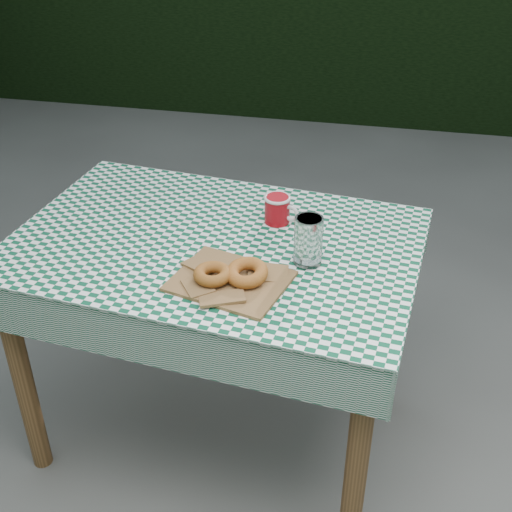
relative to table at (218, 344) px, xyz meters
The scene contains 8 objects.
ground 0.41m from the table, 17.75° to the left, with size 60.00×60.00×0.00m, color #4C4C47.
table is the anchor object (origin of this frame).
tablecloth 0.38m from the table, 90.00° to the right, with size 1.15×0.77×0.01m, color #0A452C.
paper_bag 0.44m from the table, 64.06° to the right, with size 0.28×0.23×0.02m, color brown.
bagel_front 0.46m from the table, 76.11° to the right, with size 0.10×0.10×0.03m, color brown.
bagel_back 0.47m from the table, 53.75° to the right, with size 0.11×0.11×0.03m, color #A56C22.
coffee_mug 0.47m from the table, 42.91° to the left, with size 0.15×0.15×0.08m, color maroon, non-canonical shape.
drinking_glass 0.53m from the table, 12.08° to the right, with size 0.08×0.08×0.14m, color white.
Camera 1 is at (0.29, -1.62, 1.75)m, focal length 47.10 mm.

